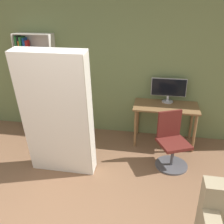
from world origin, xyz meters
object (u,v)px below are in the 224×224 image
(monitor, at_px, (169,89))
(mattress_near, at_px, (58,116))
(office_chair, at_px, (172,145))
(bookshelf, at_px, (36,86))

(monitor, distance_m, mattress_near, 2.11)
(monitor, distance_m, office_chair, 1.10)
(office_chair, relative_size, mattress_near, 0.47)
(office_chair, bearing_deg, monitor, 95.59)
(office_chair, xyz_separation_m, bookshelf, (-2.69, 0.90, 0.56))
(bookshelf, distance_m, mattress_near, 1.74)
(monitor, xyz_separation_m, mattress_near, (-1.58, -1.39, -0.05))
(office_chair, xyz_separation_m, mattress_near, (-1.67, -0.51, 0.61))
(bookshelf, bearing_deg, monitor, -0.38)
(mattress_near, bearing_deg, monitor, 41.39)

